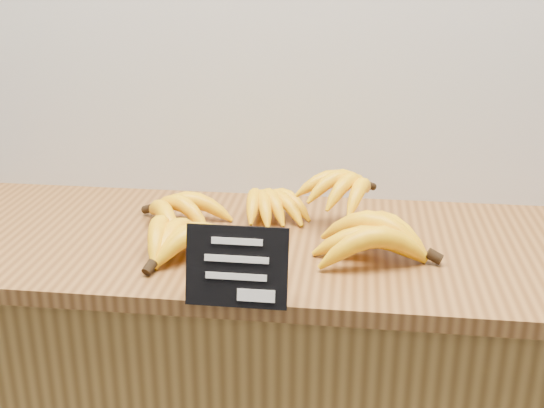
# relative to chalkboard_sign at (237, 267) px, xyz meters

# --- Properties ---
(counter_top) EXTENTS (1.45, 0.54, 0.03)m
(counter_top) POSITION_rel_chalkboard_sign_xyz_m (0.03, 0.27, -0.08)
(counter_top) COLOR brown
(counter_top) RESTS_ON counter
(chalkboard_sign) EXTENTS (0.16, 0.04, 0.13)m
(chalkboard_sign) POSITION_rel_chalkboard_sign_xyz_m (0.00, 0.00, 0.00)
(chalkboard_sign) COLOR black
(chalkboard_sign) RESTS_ON counter_top
(banana_pile) EXTENTS (0.60, 0.40, 0.11)m
(banana_pile) POSITION_rel_chalkboard_sign_xyz_m (0.02, 0.25, -0.02)
(banana_pile) COLOR yellow
(banana_pile) RESTS_ON counter_top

